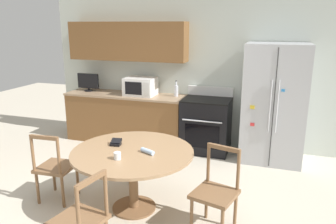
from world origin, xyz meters
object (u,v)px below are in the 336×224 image
counter_bottle (176,90)px  refrigerator (274,104)px  oven_range (206,125)px  dining_chair_left (55,168)px  countertop_tv (88,82)px  dining_chair_near (81,221)px  microwave (140,86)px  wallet (116,143)px  dining_chair_right (216,193)px  candle_glass (117,156)px

counter_bottle → refrigerator: bearing=-6.2°
refrigerator → counter_bottle: refrigerator is taller
oven_range → dining_chair_left: size_ratio=1.20×
dining_chair_left → refrigerator: bearing=37.3°
counter_bottle → countertop_tv: bearing=-177.4°
refrigerator → dining_chair_near: size_ratio=2.06×
microwave → wallet: microwave is taller
oven_range → microwave: (-1.22, 0.02, 0.59)m
refrigerator → dining_chair_near: refrigerator is taller
counter_bottle → wallet: 2.15m
refrigerator → dining_chair_right: 2.28m
oven_range → dining_chair_left: oven_range is taller
dining_chair_right → candle_glass: bearing=23.7°
oven_range → countertop_tv: 2.38m
microwave → counter_bottle: (0.64, 0.11, -0.05)m
wallet → refrigerator: bearing=47.9°
candle_glass → wallet: size_ratio=0.56×
countertop_tv → counter_bottle: size_ratio=1.51×
dining_chair_right → dining_chair_near: bearing=54.8°
dining_chair_near → candle_glass: bearing=10.0°
oven_range → dining_chair_right: oven_range is taller
oven_range → countertop_tv: countertop_tv is taller
oven_range → wallet: 2.14m
refrigerator → counter_bottle: (-1.66, 0.18, 0.07)m
wallet → oven_range: bearing=71.1°
candle_glass → dining_chair_right: bearing=9.0°
countertop_tv → dining_chair_right: bearing=-38.3°
countertop_tv → dining_chair_right: (2.87, -2.27, -0.65)m
refrigerator → microwave: 2.30m
countertop_tv → dining_chair_left: size_ratio=0.47×
microwave → dining_chair_near: (0.73, -3.13, -0.62)m
microwave → countertop_tv: bearing=178.5°
countertop_tv → dining_chair_left: 2.53m
refrigerator → microwave: (-2.30, 0.07, 0.13)m
microwave → candle_glass: (0.75, -2.41, -0.29)m
dining_chair_right → dining_chair_near: 1.38m
dining_chair_right → microwave: bearing=-36.7°
dining_chair_near → candle_glass: (0.01, 0.72, 0.34)m
refrigerator → dining_chair_right: refrigerator is taller
countertop_tv → wallet: countertop_tv is taller
oven_range → counter_bottle: bearing=167.3°
dining_chair_right → dining_chair_left: bearing=14.9°
microwave → dining_chair_left: microwave is taller
refrigerator → oven_range: 1.17m
oven_range → dining_chair_near: (-0.49, -3.11, -0.03)m
dining_chair_right → candle_glass: 1.11m
countertop_tv → dining_chair_near: (1.82, -3.16, -0.65)m
counter_bottle → dining_chair_near: 3.29m
dining_chair_left → candle_glass: 1.01m
dining_chair_right → dining_chair_near: size_ratio=1.00×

